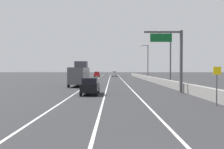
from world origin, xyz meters
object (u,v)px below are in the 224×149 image
(overhead_sign_gantry, at_px, (176,53))
(speed_advisory_sign, at_px, (218,83))
(lamp_post_right_second, at_px, (170,54))
(lamp_post_right_third, at_px, (148,60))
(car_black_2, at_px, (91,86))
(box_truck, at_px, (81,75))
(car_silver_1, at_px, (115,74))
(car_red_0, at_px, (98,74))

(overhead_sign_gantry, height_order, speed_advisory_sign, overhead_sign_gantry)
(overhead_sign_gantry, height_order, lamp_post_right_second, lamp_post_right_second)
(lamp_post_right_third, distance_m, car_black_2, 37.62)
(overhead_sign_gantry, bearing_deg, box_truck, 139.57)
(overhead_sign_gantry, relative_size, lamp_post_right_second, 0.82)
(speed_advisory_sign, height_order, car_silver_1, speed_advisory_sign)
(lamp_post_right_second, bearing_deg, speed_advisory_sign, -93.71)
(overhead_sign_gantry, bearing_deg, lamp_post_right_third, 87.46)
(lamp_post_right_third, bearing_deg, overhead_sign_gantry, -92.54)
(speed_advisory_sign, relative_size, lamp_post_right_third, 0.33)
(car_black_2, bearing_deg, overhead_sign_gantry, 13.26)
(lamp_post_right_second, height_order, lamp_post_right_third, same)
(lamp_post_right_third, bearing_deg, speed_advisory_sign, -91.35)
(overhead_sign_gantry, bearing_deg, lamp_post_right_second, 80.42)
(car_silver_1, bearing_deg, lamp_post_right_second, -80.95)
(lamp_post_right_third, xyz_separation_m, car_silver_1, (-8.16, 30.93, -4.33))
(speed_advisory_sign, relative_size, car_red_0, 0.72)
(overhead_sign_gantry, xyz_separation_m, box_truck, (-13.06, 11.12, -2.81))
(lamp_post_right_second, height_order, car_black_2, lamp_post_right_second)
(car_silver_1, bearing_deg, overhead_sign_gantry, -84.04)
(speed_advisory_sign, bearing_deg, lamp_post_right_second, 86.29)
(overhead_sign_gantry, relative_size, car_black_2, 1.64)
(speed_advisory_sign, bearing_deg, box_truck, 122.07)
(speed_advisory_sign, height_order, lamp_post_right_second, lamp_post_right_second)
(overhead_sign_gantry, distance_m, lamp_post_right_second, 10.91)
(car_red_0, height_order, car_silver_1, car_silver_1)
(lamp_post_right_third, distance_m, car_silver_1, 32.28)
(car_red_0, bearing_deg, car_black_2, -87.07)
(lamp_post_right_second, bearing_deg, box_truck, 178.52)
(car_red_0, bearing_deg, car_silver_1, 48.07)
(lamp_post_right_second, relative_size, car_silver_1, 2.11)
(overhead_sign_gantry, xyz_separation_m, speed_advisory_sign, (0.44, -10.42, -2.96))
(car_black_2, relative_size, box_truck, 0.51)
(car_red_0, bearing_deg, overhead_sign_gantry, -77.07)
(lamp_post_right_third, relative_size, car_black_2, 2.01)
(speed_advisory_sign, height_order, car_red_0, speed_advisory_sign)
(box_truck, bearing_deg, speed_advisory_sign, -57.93)
(car_black_2, bearing_deg, lamp_post_right_second, 47.86)
(car_silver_1, height_order, car_black_2, car_silver_1)
(lamp_post_right_third, distance_m, car_red_0, 28.24)
(car_red_0, distance_m, car_black_2, 59.43)
(overhead_sign_gantry, height_order, lamp_post_right_third, lamp_post_right_third)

